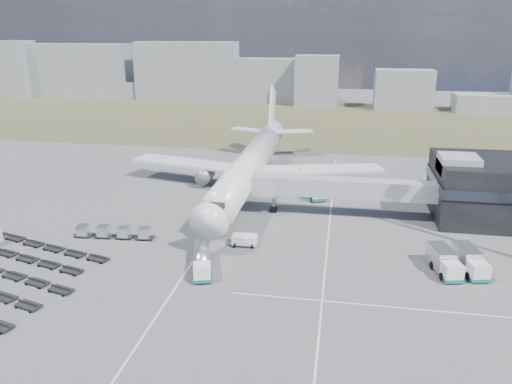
# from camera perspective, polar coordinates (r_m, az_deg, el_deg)

# --- Properties ---
(ground) EXTENTS (420.00, 420.00, 0.00)m
(ground) POSITION_cam_1_polar(r_m,az_deg,el_deg) (69.57, -5.50, -7.82)
(ground) COLOR #565659
(ground) RESTS_ON ground
(grass_strip) EXTENTS (420.00, 90.00, 0.01)m
(grass_strip) POSITION_cam_1_polar(r_m,az_deg,el_deg) (173.69, 4.15, 8.08)
(grass_strip) COLOR brown
(grass_strip) RESTS_ON ground
(lane_markings) EXTENTS (47.12, 110.00, 0.01)m
(lane_markings) POSITION_cam_1_polar(r_m,az_deg,el_deg) (70.48, 2.90, -7.39)
(lane_markings) COLOR silver
(lane_markings) RESTS_ON ground
(jet_bridge) EXTENTS (30.30, 3.80, 7.05)m
(jet_bridge) POSITION_cam_1_polar(r_m,az_deg,el_deg) (84.47, 8.58, 0.52)
(jet_bridge) COLOR #939399
(jet_bridge) RESTS_ON ground
(airliner) EXTENTS (51.59, 64.53, 17.62)m
(airliner) POSITION_cam_1_polar(r_m,az_deg,el_deg) (97.41, -0.59, 3.26)
(airliner) COLOR white
(airliner) RESTS_ON ground
(skyline) EXTENTS (312.18, 27.61, 25.10)m
(skyline) POSITION_cam_1_polar(r_m,az_deg,el_deg) (216.60, 0.38, 12.84)
(skyline) COLOR gray
(skyline) RESTS_ON ground
(fuel_tanker) EXTENTS (4.65, 9.24, 2.90)m
(fuel_tanker) POSITION_cam_1_polar(r_m,az_deg,el_deg) (66.75, -6.19, -7.64)
(fuel_tanker) COLOR white
(fuel_tanker) RESTS_ON ground
(pushback_tug) EXTENTS (3.70, 2.16, 1.60)m
(pushback_tug) POSITION_cam_1_polar(r_m,az_deg,el_deg) (73.52, -1.29, -5.56)
(pushback_tug) COLOR white
(pushback_tug) RESTS_ON ground
(catering_truck) EXTENTS (4.68, 6.86, 2.91)m
(catering_truck) POSITION_cam_1_polar(r_m,az_deg,el_deg) (94.32, 6.66, 0.22)
(catering_truck) COLOR white
(catering_truck) RESTS_ON ground
(service_trucks_near) EXTENTS (7.22, 8.08, 2.80)m
(service_trucks_near) POSITION_cam_1_polar(r_m,az_deg,el_deg) (70.65, 21.99, -7.37)
(service_trucks_near) COLOR white
(service_trucks_near) RESTS_ON ground
(uld_row) EXTENTS (12.34, 2.48, 1.70)m
(uld_row) POSITION_cam_1_polar(r_m,az_deg,el_deg) (78.94, -15.94, -4.41)
(uld_row) COLOR black
(uld_row) RESTS_ON ground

